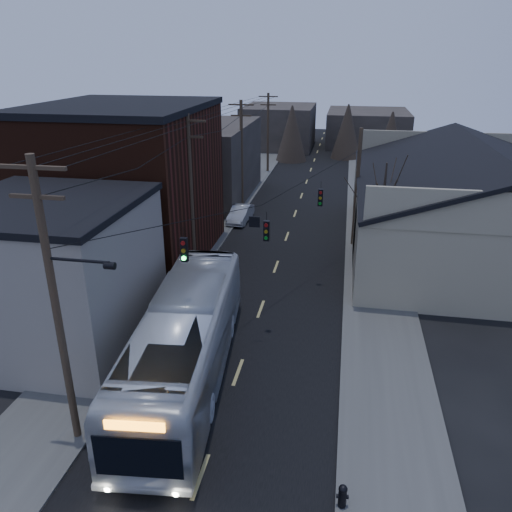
{
  "coord_description": "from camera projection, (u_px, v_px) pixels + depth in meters",
  "views": [
    {
      "loc": [
        4.1,
        -10.17,
        13.25
      ],
      "look_at": [
        -0.35,
        14.44,
        3.0
      ],
      "focal_mm": 35.0,
      "sensor_mm": 36.0,
      "label": 1
    }
  ],
  "objects": [
    {
      "name": "building_far_right",
      "position": [
        367.0,
        128.0,
        76.6
      ],
      "size": [
        12.0,
        14.0,
        5.0
      ],
      "primitive_type": "cube",
      "color": "#312C27",
      "rests_on": "ground"
    },
    {
      "name": "bare_tree",
      "position": [
        381.0,
        221.0,
        30.74
      ],
      "size": [
        0.4,
        0.4,
        7.2
      ],
      "primitive_type": "cone",
      "color": "black",
      "rests_on": "ground"
    },
    {
      "name": "building_clapboard",
      "position": [
        53.0,
        277.0,
        23.31
      ],
      "size": [
        8.0,
        8.0,
        7.0
      ],
      "primitive_type": "cube",
      "color": "gray",
      "rests_on": "ground"
    },
    {
      "name": "building_far_left",
      "position": [
        279.0,
        127.0,
        74.0
      ],
      "size": [
        10.0,
        12.0,
        6.0
      ],
      "primitive_type": "cube",
      "color": "#312C27",
      "rests_on": "ground"
    },
    {
      "name": "parked_car",
      "position": [
        240.0,
        214.0,
        41.79
      ],
      "size": [
        1.66,
        4.18,
        1.35
      ],
      "primitive_type": "imported",
      "rotation": [
        0.0,
        0.0,
        -0.06
      ],
      "color": "#A0A3A8",
      "rests_on": "ground"
    },
    {
      "name": "building_brick",
      "position": [
        127.0,
        187.0,
        32.92
      ],
      "size": [
        10.0,
        12.0,
        10.0
      ],
      "primitive_type": "cube",
      "color": "black",
      "rests_on": "ground"
    },
    {
      "name": "fire_hydrant",
      "position": [
        343.0,
        495.0,
        15.4
      ],
      "size": [
        0.39,
        0.28,
        0.83
      ],
      "rotation": [
        0.0,
        0.0,
        0.07
      ],
      "color": "black",
      "rests_on": "sidewalk_right"
    },
    {
      "name": "sidewalk_left",
      "position": [
        218.0,
        216.0,
        43.32
      ],
      "size": [
        4.0,
        110.0,
        0.12
      ],
      "primitive_type": "cube",
      "color": "#474744",
      "rests_on": "ground"
    },
    {
      "name": "sidewalk_right",
      "position": [
        371.0,
        224.0,
        41.18
      ],
      "size": [
        4.0,
        110.0,
        0.12
      ],
      "primitive_type": "cube",
      "color": "#474744",
      "rests_on": "ground"
    },
    {
      "name": "warehouse",
      "position": [
        472.0,
        216.0,
        34.56
      ],
      "size": [
        16.16,
        20.6,
        7.73
      ],
      "color": "gray",
      "rests_on": "ground"
    },
    {
      "name": "building_left_far",
      "position": [
        202.0,
        161.0,
        47.98
      ],
      "size": [
        9.0,
        14.0,
        7.0
      ],
      "primitive_type": "cube",
      "color": "#312C27",
      "rests_on": "ground"
    },
    {
      "name": "bus",
      "position": [
        185.0,
        341.0,
        21.17
      ],
      "size": [
        4.45,
        13.75,
        3.76
      ],
      "primitive_type": "imported",
      "rotation": [
        0.0,
        0.0,
        3.24
      ],
      "color": "#B5BAC2",
      "rests_on": "ground"
    },
    {
      "name": "utility_lines",
      "position": [
        242.0,
        177.0,
        35.58
      ],
      "size": [
        11.24,
        45.28,
        10.5
      ],
      "color": "#382B1E",
      "rests_on": "ground"
    },
    {
      "name": "road_surface",
      "position": [
        293.0,
        220.0,
        42.27
      ],
      "size": [
        9.0,
        110.0,
        0.02
      ],
      "primitive_type": "cube",
      "color": "black",
      "rests_on": "ground"
    }
  ]
}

